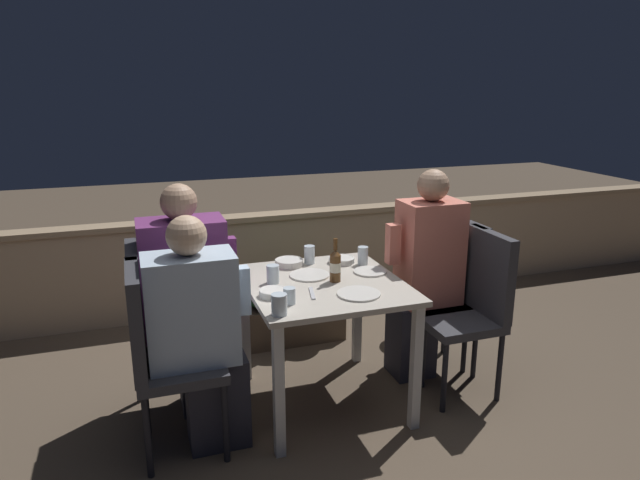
# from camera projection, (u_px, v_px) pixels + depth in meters

# --- Properties ---
(ground_plane) EXTENTS (16.00, 16.00, 0.00)m
(ground_plane) POSITION_uv_depth(u_px,v_px,m) (324.00, 400.00, 3.32)
(ground_plane) COLOR brown
(parapet_wall) EXTENTS (9.00, 0.18, 0.78)m
(parapet_wall) POSITION_uv_depth(u_px,v_px,m) (261.00, 260.00, 4.63)
(parapet_wall) COLOR tan
(parapet_wall) RESTS_ON ground_plane
(dining_table) EXTENTS (0.84, 0.90, 0.74)m
(dining_table) POSITION_uv_depth(u_px,v_px,m) (324.00, 299.00, 3.15)
(dining_table) COLOR #BCB2A3
(dining_table) RESTS_ON ground_plane
(planter_hedge) EXTENTS (0.72, 0.47, 0.57)m
(planter_hedge) POSITION_uv_depth(u_px,v_px,m) (291.00, 295.00, 4.07)
(planter_hedge) COLOR brown
(planter_hedge) RESTS_ON ground_plane
(chair_left_near) EXTENTS (0.43, 0.42, 0.97)m
(chair_left_near) POSITION_uv_depth(u_px,v_px,m) (157.00, 346.00, 2.72)
(chair_left_near) COLOR #333338
(chair_left_near) RESTS_ON ground_plane
(person_blue_shirt) EXTENTS (0.50, 0.26, 1.20)m
(person_blue_shirt) POSITION_uv_depth(u_px,v_px,m) (200.00, 335.00, 2.78)
(person_blue_shirt) COLOR #282833
(person_blue_shirt) RESTS_ON ground_plane
(chair_left_far) EXTENTS (0.43, 0.42, 0.97)m
(chair_left_far) POSITION_uv_depth(u_px,v_px,m) (154.00, 317.00, 3.05)
(chair_left_far) COLOR #333338
(chair_left_far) RESTS_ON ground_plane
(person_purple_stripe) EXTENTS (0.51, 0.26, 1.29)m
(person_purple_stripe) POSITION_uv_depth(u_px,v_px,m) (192.00, 300.00, 3.09)
(person_purple_stripe) COLOR #282833
(person_purple_stripe) RESTS_ON ground_plane
(chair_right_near) EXTENTS (0.43, 0.42, 0.97)m
(chair_right_near) POSITION_uv_depth(u_px,v_px,m) (474.00, 298.00, 3.31)
(chair_right_near) COLOR #333338
(chair_right_near) RESTS_ON ground_plane
(chair_right_far) EXTENTS (0.43, 0.42, 0.97)m
(chair_right_far) POSITION_uv_depth(u_px,v_px,m) (452.00, 282.00, 3.57)
(chair_right_far) COLOR #333338
(chair_right_far) RESTS_ON ground_plane
(person_coral_top) EXTENTS (0.47, 0.26, 1.30)m
(person_coral_top) POSITION_uv_depth(u_px,v_px,m) (424.00, 273.00, 3.49)
(person_coral_top) COLOR #282833
(person_coral_top) RESTS_ON ground_plane
(beer_bottle) EXTENTS (0.06, 0.06, 0.24)m
(beer_bottle) POSITION_uv_depth(u_px,v_px,m) (335.00, 265.00, 3.11)
(beer_bottle) COLOR brown
(beer_bottle) RESTS_ON dining_table
(plate_0) EXTENTS (0.23, 0.23, 0.01)m
(plate_0) POSITION_uv_depth(u_px,v_px,m) (359.00, 294.00, 2.94)
(plate_0) COLOR silver
(plate_0) RESTS_ON dining_table
(plate_1) EXTENTS (0.19, 0.19, 0.01)m
(plate_1) POSITION_uv_depth(u_px,v_px,m) (370.00, 272.00, 3.28)
(plate_1) COLOR silver
(plate_1) RESTS_ON dining_table
(plate_2) EXTENTS (0.23, 0.23, 0.01)m
(plate_2) POSITION_uv_depth(u_px,v_px,m) (310.00, 275.00, 3.22)
(plate_2) COLOR silver
(plate_2) RESTS_ON dining_table
(bowl_0) EXTENTS (0.16, 0.16, 0.04)m
(bowl_0) POSITION_uv_depth(u_px,v_px,m) (342.00, 260.00, 3.45)
(bowl_0) COLOR silver
(bowl_0) RESTS_ON dining_table
(bowl_1) EXTENTS (0.15, 0.15, 0.04)m
(bowl_1) POSITION_uv_depth(u_px,v_px,m) (273.00, 292.00, 2.91)
(bowl_1) COLOR silver
(bowl_1) RESTS_ON dining_table
(bowl_2) EXTENTS (0.17, 0.17, 0.04)m
(bowl_2) POSITION_uv_depth(u_px,v_px,m) (289.00, 262.00, 3.39)
(bowl_2) COLOR silver
(bowl_2) RESTS_ON dining_table
(glass_cup_0) EXTENTS (0.06, 0.06, 0.11)m
(glass_cup_0) POSITION_uv_depth(u_px,v_px,m) (309.00, 255.00, 3.43)
(glass_cup_0) COLOR silver
(glass_cup_0) RESTS_ON dining_table
(glass_cup_1) EXTENTS (0.07, 0.07, 0.10)m
(glass_cup_1) POSITION_uv_depth(u_px,v_px,m) (273.00, 274.00, 3.09)
(glass_cup_1) COLOR silver
(glass_cup_1) RESTS_ON dining_table
(glass_cup_2) EXTENTS (0.08, 0.08, 0.10)m
(glass_cup_2) POSITION_uv_depth(u_px,v_px,m) (279.00, 305.00, 2.67)
(glass_cup_2) COLOR silver
(glass_cup_2) RESTS_ON dining_table
(glass_cup_3) EXTENTS (0.06, 0.06, 0.08)m
(glass_cup_3) POSITION_uv_depth(u_px,v_px,m) (289.00, 296.00, 2.81)
(glass_cup_3) COLOR silver
(glass_cup_3) RESTS_ON dining_table
(glass_cup_4) EXTENTS (0.06, 0.06, 0.11)m
(glass_cup_4) POSITION_uv_depth(u_px,v_px,m) (363.00, 256.00, 3.41)
(glass_cup_4) COLOR silver
(glass_cup_4) RESTS_ON dining_table
(fork_0) EXTENTS (0.06, 0.17, 0.01)m
(fork_0) POSITION_uv_depth(u_px,v_px,m) (312.00, 293.00, 2.94)
(fork_0) COLOR silver
(fork_0) RESTS_ON dining_table
(potted_plant) EXTENTS (0.29, 0.29, 0.63)m
(potted_plant) POSITION_uv_depth(u_px,v_px,m) (424.00, 283.00, 4.13)
(potted_plant) COLOR #B2A899
(potted_plant) RESTS_ON ground_plane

